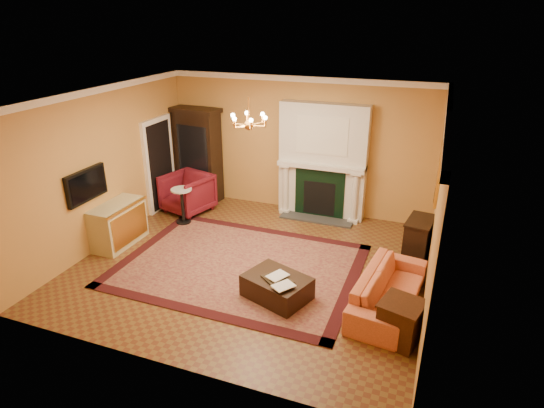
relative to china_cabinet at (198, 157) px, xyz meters
The scene contains 26 objects.
floor 3.62m from the china_cabinet, 46.05° to the right, with size 6.00×5.50×0.02m, color brown.
ceiling 3.97m from the china_cabinet, 46.05° to the right, with size 6.00×5.50×0.02m, color silver.
wall_back 2.46m from the china_cabinet, ahead, with size 6.00×0.02×3.00m, color #B58341.
wall_front 5.79m from the china_cabinet, 65.43° to the right, with size 6.00×0.02×3.00m, color #B58341.
wall_left 2.60m from the china_cabinet, 103.77° to the right, with size 0.02×5.50×3.00m, color #B58341.
wall_right 5.97m from the china_cabinet, 24.71° to the right, with size 0.02×5.50×3.00m, color #B58341.
fireplace 3.00m from the china_cabinet, ahead, with size 1.90×0.70×2.50m.
crown_molding 3.41m from the china_cabinet, 32.58° to the right, with size 6.00×5.50×0.12m.
doorway 0.97m from the china_cabinet, 125.06° to the right, with size 0.08×1.05×2.10m.
tv_panel 3.15m from the china_cabinet, 100.02° to the right, with size 0.09×0.95×0.58m.
gilt_mirror 5.51m from the china_cabinet, 11.48° to the right, with size 0.06×0.76×1.05m.
chandelier 3.79m from the china_cabinet, 46.05° to the right, with size 0.63×0.55×0.53m.
oriental_rug 3.60m from the china_cabinet, 49.85° to the right, with size 4.20×3.15×0.02m, color #4C101D.
china_cabinet is the anchor object (origin of this frame).
wingback_armchair 1.00m from the china_cabinet, 81.53° to the right, with size 0.95×0.89×0.98m, color maroon.
pedestal_table 1.56m from the china_cabinet, 76.14° to the right, with size 0.44×0.44×0.79m.
commode 2.76m from the china_cabinet, 97.06° to the right, with size 0.53×1.12×0.84m, color #C4B690.
coral_sofa 5.74m from the china_cabinet, 31.19° to the right, with size 2.01×0.59×0.79m, color #E06B47.
end_table 6.37m from the china_cabinet, 35.92° to the right, with size 0.51×0.51×0.59m, color #3C1E10.
console_table 5.38m from the china_cabinet, 14.21° to the right, with size 0.40×0.71×0.79m, color black.
leather_ottoman 4.69m from the china_cabinet, 46.21° to the right, with size 0.98×0.71×0.37m, color black.
ottoman_tray 4.74m from the china_cabinet, 46.59° to the right, with size 0.45×0.35×0.03m, color black.
book_a 4.57m from the china_cabinet, 46.87° to the right, with size 0.24×0.03×0.32m, color gray.
book_b 4.85m from the china_cabinet, 46.99° to the right, with size 0.24×0.02×0.32m, color gray.
topiary_left 2.35m from the china_cabinet, ahead, with size 0.15×0.15×0.42m.
topiary_right 3.61m from the china_cabinet, ahead, with size 0.15×0.15×0.41m.
Camera 1 is at (2.85, -6.60, 4.21)m, focal length 30.00 mm.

